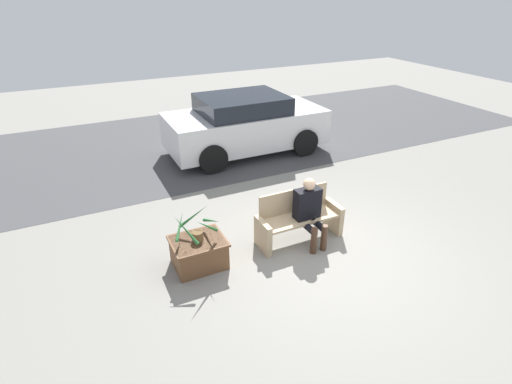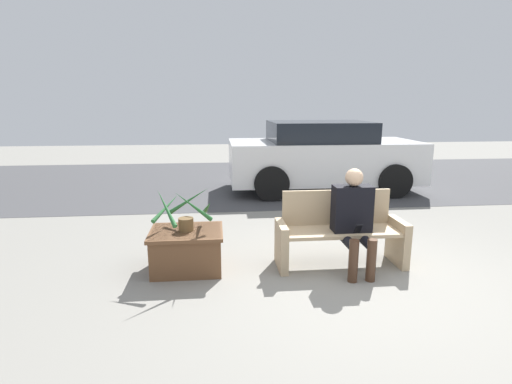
% 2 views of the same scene
% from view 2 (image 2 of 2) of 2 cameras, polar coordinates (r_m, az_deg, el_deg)
% --- Properties ---
extents(ground_plane, '(30.00, 30.00, 0.00)m').
position_cam_2_polar(ground_plane, '(4.47, 15.88, -12.84)').
color(ground_plane, gray).
extents(road_surface, '(20.00, 6.00, 0.01)m').
position_cam_2_polar(road_surface, '(10.11, 3.33, 1.86)').
color(road_surface, '#424244').
rests_on(road_surface, ground_plane).
extents(bench, '(1.50, 0.50, 0.87)m').
position_cam_2_polar(bench, '(4.84, 11.85, -5.59)').
color(bench, tan).
rests_on(bench, ground_plane).
extents(person_seated, '(0.44, 0.57, 1.17)m').
position_cam_2_polar(person_seated, '(4.64, 13.82, -3.31)').
color(person_seated, black).
rests_on(person_seated, ground_plane).
extents(planter_box, '(0.82, 0.68, 0.47)m').
position_cam_2_polar(planter_box, '(4.69, -9.84, -7.95)').
color(planter_box, brown).
rests_on(planter_box, ground_plane).
extents(potted_plant, '(0.69, 0.70, 0.53)m').
position_cam_2_polar(potted_plant, '(4.57, -10.10, -2.93)').
color(potted_plant, brown).
rests_on(potted_plant, planter_box).
extents(parked_car, '(4.04, 1.98, 1.50)m').
position_cam_2_polar(parked_car, '(8.84, 9.42, 5.09)').
color(parked_car, silver).
rests_on(parked_car, ground_plane).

